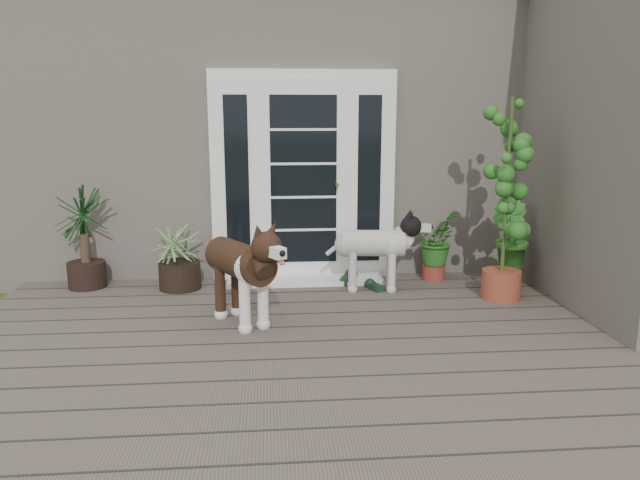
{
  "coord_description": "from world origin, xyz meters",
  "views": [
    {
      "loc": [
        -0.56,
        -3.66,
        1.84
      ],
      "look_at": [
        -0.1,
        1.75,
        0.7
      ],
      "focal_mm": 34.05,
      "sensor_mm": 36.0,
      "label": 1
    }
  ],
  "objects": [
    {
      "name": "deck",
      "position": [
        0.0,
        0.4,
        0.06
      ],
      "size": [
        6.2,
        4.6,
        0.12
      ],
      "primitive_type": "cube",
      "color": "#6B5B4C",
      "rests_on": "ground"
    },
    {
      "name": "house_main",
      "position": [
        0.0,
        4.65,
        1.55
      ],
      "size": [
        7.4,
        4.0,
        3.1
      ],
      "primitive_type": "cube",
      "color": "#665E54",
      "rests_on": "ground"
    },
    {
      "name": "roof_main",
      "position": [
        0.0,
        4.65,
        3.2
      ],
      "size": [
        7.6,
        4.2,
        0.2
      ],
      "primitive_type": "cube",
      "color": "#2D2826",
      "rests_on": "house_main"
    },
    {
      "name": "door_unit",
      "position": [
        -0.2,
        2.6,
        1.19
      ],
      "size": [
        1.9,
        0.14,
        2.15
      ],
      "primitive_type": "cube",
      "color": "white",
      "rests_on": "deck"
    },
    {
      "name": "door_step",
      "position": [
        -0.2,
        2.4,
        0.14
      ],
      "size": [
        1.6,
        0.4,
        0.05
      ],
      "primitive_type": "cube",
      "color": "white",
      "rests_on": "deck"
    },
    {
      "name": "brindle_dog",
      "position": [
        -0.8,
        1.19,
        0.51
      ],
      "size": [
        0.84,
        1.01,
        0.78
      ],
      "primitive_type": null,
      "rotation": [
        0.0,
        0.0,
        3.69
      ],
      "color": "#3B2415",
      "rests_on": "deck"
    },
    {
      "name": "white_dog",
      "position": [
        0.44,
        2.06,
        0.47
      ],
      "size": [
        0.86,
        0.44,
        0.69
      ],
      "primitive_type": null,
      "rotation": [
        0.0,
        0.0,
        -1.67
      ],
      "color": "white",
      "rests_on": "deck"
    },
    {
      "name": "spider_plant",
      "position": [
        -1.46,
        2.27,
        0.49
      ],
      "size": [
        0.72,
        0.72,
        0.73
      ],
      "primitive_type": null,
      "rotation": [
        0.0,
        0.0,
        0.06
      ],
      "color": "#899A5E",
      "rests_on": "deck"
    },
    {
      "name": "yucca",
      "position": [
        -2.39,
        2.4,
        0.63
      ],
      "size": [
        0.72,
        0.72,
        1.02
      ],
      "primitive_type": null,
      "rotation": [
        0.0,
        0.0,
        -0.02
      ],
      "color": "black",
      "rests_on": "deck"
    },
    {
      "name": "herb_a",
      "position": [
        1.16,
        2.4,
        0.43
      ],
      "size": [
        0.65,
        0.65,
        0.62
      ],
      "primitive_type": "imported",
      "rotation": [
        0.0,
        0.0,
        1.13
      ],
      "color": "#225719",
      "rests_on": "deck"
    },
    {
      "name": "herb_b",
      "position": [
        1.82,
        2.06,
        0.45
      ],
      "size": [
        0.58,
        0.58,
        0.66
      ],
      "primitive_type": "imported",
      "rotation": [
        0.0,
        0.0,
        2.0
      ],
      "color": "#225718",
      "rests_on": "deck"
    },
    {
      "name": "herb_c",
      "position": [
        2.31,
        2.27,
        0.42
      ],
      "size": [
        0.39,
        0.39,
        0.59
      ],
      "primitive_type": "imported",
      "rotation": [
        0.0,
        0.0,
        4.68
      ],
      "color": "#164D17",
      "rests_on": "deck"
    },
    {
      "name": "sapling",
      "position": [
        1.61,
        1.68,
        1.08
      ],
      "size": [
        0.69,
        0.69,
        1.93
      ],
      "primitive_type": null,
      "rotation": [
        0.0,
        0.0,
        -0.25
      ],
      "color": "#245217",
      "rests_on": "deck"
    },
    {
      "name": "clog_left",
      "position": [
        0.47,
        2.07,
        0.16
      ],
      "size": [
        0.22,
        0.29,
        0.08
      ],
      "primitive_type": null,
      "rotation": [
        0.0,
        0.0,
        0.42
      ],
      "color": "black",
      "rests_on": "deck"
    },
    {
      "name": "clog_right",
      "position": [
        0.25,
        2.33,
        0.17
      ],
      "size": [
        0.28,
        0.38,
        0.1
      ],
      "primitive_type": null,
      "rotation": [
        0.0,
        0.0,
        -0.38
      ],
      "color": "#16381C",
      "rests_on": "deck"
    }
  ]
}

